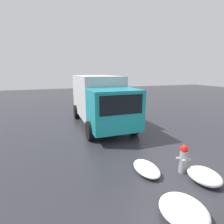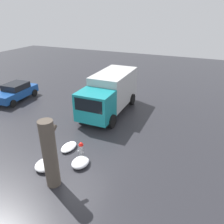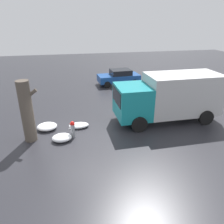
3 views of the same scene
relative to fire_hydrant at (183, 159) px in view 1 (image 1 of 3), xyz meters
name	(u,v)px [view 1 (image 1 of 3)]	position (x,y,z in m)	size (l,w,h in m)	color
ground_plane	(182,172)	(0.00, 0.00, -0.48)	(60.00, 60.00, 0.00)	#28282D
fire_hydrant	(183,159)	(0.00, 0.00, 0.00)	(0.36, 0.41, 0.93)	gray
delivery_truck	(100,99)	(5.95, 1.01, 1.09)	(6.36, 2.59, 2.88)	teal
snow_pile_by_hydrant	(204,176)	(-0.59, -0.27, -0.30)	(1.02, 0.83, 0.35)	white
snow_pile_curbside	(146,168)	(0.39, 1.07, -0.35)	(1.15, 0.70, 0.26)	white
snow_pile_by_tree	(184,210)	(-1.42, 1.21, -0.31)	(1.13, 1.01, 0.35)	white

